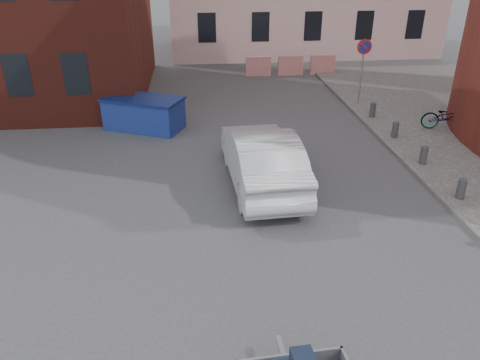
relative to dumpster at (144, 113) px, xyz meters
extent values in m
plane|color=#38383A|center=(2.72, -7.65, -0.59)|extent=(120.00, 120.00, 0.00)
cylinder|color=gray|center=(8.72, 1.85, 0.83)|extent=(0.07, 0.07, 2.60)
cylinder|color=red|center=(8.72, 1.83, 1.88)|extent=(0.60, 0.03, 0.60)
cylinder|color=navy|center=(8.72, 1.81, 1.88)|extent=(0.44, 0.03, 0.44)
cylinder|color=#3A3A3D|center=(8.72, -6.45, -0.20)|extent=(0.22, 0.22, 0.55)
cylinder|color=#3A3A3D|center=(8.72, -4.25, -0.20)|extent=(0.22, 0.22, 0.55)
cylinder|color=#3A3A3D|center=(8.72, -2.05, -0.20)|extent=(0.22, 0.22, 0.55)
cylinder|color=#3A3A3D|center=(8.72, 0.15, -0.20)|extent=(0.22, 0.22, 0.55)
cube|color=red|center=(5.22, 7.35, -0.09)|extent=(1.30, 0.18, 1.00)
cube|color=red|center=(6.92, 7.35, -0.09)|extent=(1.30, 0.18, 1.00)
cube|color=red|center=(8.62, 7.35, -0.09)|extent=(1.30, 0.18, 1.00)
cube|color=slate|center=(3.08, -11.43, -0.19)|extent=(0.12, 0.70, 0.06)
cube|color=navy|center=(0.00, 0.00, -0.05)|extent=(3.03, 2.35, 1.08)
cube|color=navy|center=(0.00, 0.00, 0.54)|extent=(3.15, 2.47, 0.09)
imported|color=#B5B8BE|center=(3.66, -4.87, 0.22)|extent=(2.01, 5.03, 1.63)
imported|color=black|center=(10.87, -1.48, 0.00)|extent=(1.89, 1.12, 0.94)
camera|label=1|loc=(1.89, -16.63, 5.49)|focal=35.00mm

